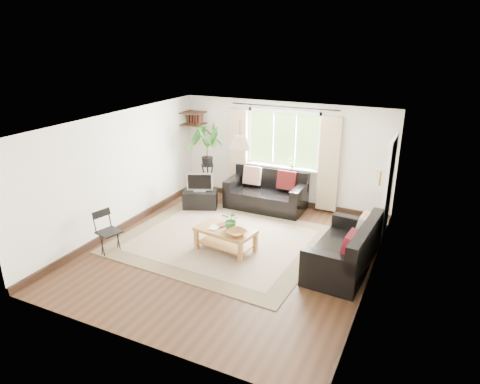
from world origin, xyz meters
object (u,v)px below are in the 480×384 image
at_px(coffee_table, 226,240).
at_px(sofa_right, 343,247).
at_px(folding_chair, 109,233).
at_px(palm_stand, 207,162).
at_px(sofa_back, 266,191).
at_px(tv_stand, 200,199).

bearing_deg(coffee_table, sofa_right, 7.61).
distance_m(sofa_right, coffee_table, 2.13).
height_order(coffee_table, folding_chair, folding_chair).
bearing_deg(folding_chair, palm_stand, 11.13).
distance_m(sofa_back, folding_chair, 3.67).
height_order(sofa_back, palm_stand, palm_stand).
bearing_deg(tv_stand, coffee_table, -70.36).
bearing_deg(coffee_table, palm_stand, 125.86).
xyz_separation_m(sofa_right, tv_stand, (-3.59, 1.33, -0.21)).
relative_size(sofa_right, coffee_table, 1.63).
relative_size(sofa_back, palm_stand, 1.00).
height_order(sofa_right, coffee_table, sofa_right).
bearing_deg(palm_stand, tv_stand, -74.25).
bearing_deg(sofa_right, coffee_table, -78.31).
xyz_separation_m(sofa_right, coffee_table, (-2.10, -0.28, -0.20)).
distance_m(sofa_right, folding_chair, 4.18).
xyz_separation_m(tv_stand, folding_chair, (-0.40, -2.58, 0.19)).
relative_size(sofa_back, tv_stand, 2.31).
relative_size(palm_stand, folding_chair, 2.24).
relative_size(sofa_right, folding_chair, 2.23).
xyz_separation_m(tv_stand, palm_stand, (-0.21, 0.73, 0.69)).
bearing_deg(sofa_back, palm_stand, 176.30).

